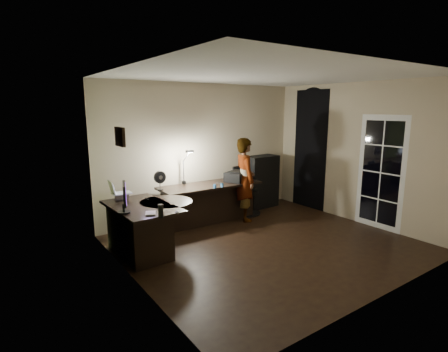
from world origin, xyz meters
TOP-DOWN VIEW (x-y plane):
  - floor at (0.00, 0.00)m, footprint 4.50×4.00m
  - ceiling at (0.00, 0.00)m, footprint 4.50×4.00m
  - wall_back at (0.00, 2.00)m, footprint 4.50×0.01m
  - wall_front at (0.00, -2.00)m, footprint 4.50×0.01m
  - wall_left at (-2.25, 0.00)m, footprint 0.01×4.00m
  - wall_right at (2.25, 0.00)m, footprint 0.01×4.00m
  - green_wall_overlay at (-2.24, 0.00)m, footprint 0.00×4.00m
  - arched_doorway at (2.24, 1.15)m, footprint 0.01×0.90m
  - french_door at (2.24, -0.55)m, footprint 0.02×0.92m
  - framed_picture at (-2.22, 0.45)m, footprint 0.04×0.30m
  - desk_left at (-1.83, 0.82)m, footprint 0.88×1.38m
  - desk_right at (-0.14, 1.53)m, footprint 2.05×0.77m
  - cabinet at (1.38, 1.78)m, footprint 0.80×0.43m
  - laptop_stand at (-1.95, 1.34)m, footprint 0.25×0.23m
  - laptop at (-1.95, 1.34)m, footprint 0.34×0.32m
  - monitor at (-2.18, 0.58)m, footprint 0.23×0.46m
  - mouse at (-1.59, 0.12)m, footprint 0.09×0.10m
  - phone at (-1.43, 0.60)m, footprint 0.09×0.13m
  - pen at (-1.63, 1.08)m, footprint 0.01×0.15m
  - speaker at (-1.86, 0.07)m, footprint 0.09×0.09m
  - notepad at (-1.89, 0.33)m, footprint 0.20×0.23m
  - desk_fan at (-1.15, 1.63)m, footprint 0.23×0.14m
  - headphones at (-0.20, 1.16)m, footprint 0.21×0.10m
  - printer at (0.45, 1.44)m, footprint 0.58×0.52m
  - desk_lamp at (-0.56, 1.83)m, footprint 0.20×0.34m
  - office_chair at (0.78, 1.53)m, footprint 0.57×0.57m
  - person at (0.49, 1.25)m, footprint 0.54×0.68m

SIDE VIEW (x-z plane):
  - floor at x=0.00m, z-range -0.01..0.00m
  - desk_right at x=-0.14m, z-range 0.00..0.76m
  - desk_left at x=-1.83m, z-range 0.00..0.77m
  - office_chair at x=0.78m, z-range 0.00..1.00m
  - cabinet at x=1.38m, z-range 0.00..1.17m
  - phone at x=-1.43m, z-range 0.78..0.79m
  - notepad at x=-1.89m, z-range 0.78..0.79m
  - pen at x=-1.63m, z-range 0.78..0.79m
  - mouse at x=-1.59m, z-range 0.78..0.82m
  - headphones at x=-0.20m, z-range 0.77..0.86m
  - person at x=0.49m, z-range 0.00..1.65m
  - laptop_stand at x=-1.95m, z-range 0.78..0.87m
  - printer at x=0.45m, z-range 0.77..0.97m
  - speaker at x=-1.86m, z-range 0.78..0.97m
  - monitor at x=-2.18m, z-range 0.78..1.08m
  - desk_fan at x=-1.15m, z-range 0.77..1.11m
  - laptop at x=-1.95m, z-range 0.87..1.09m
  - french_door at x=2.24m, z-range 0.00..2.10m
  - desk_lamp at x=-0.56m, z-range 0.77..1.50m
  - arched_doorway at x=2.24m, z-range 0.00..2.60m
  - wall_back at x=0.00m, z-range 0.00..2.70m
  - wall_front at x=0.00m, z-range 0.00..2.70m
  - wall_left at x=-2.25m, z-range 0.00..2.70m
  - wall_right at x=2.25m, z-range 0.00..2.70m
  - green_wall_overlay at x=-2.24m, z-range 0.00..2.70m
  - framed_picture at x=-2.22m, z-range 1.73..1.98m
  - ceiling at x=0.00m, z-range 2.70..2.71m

